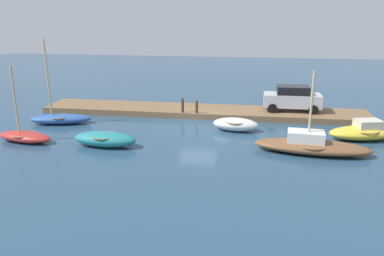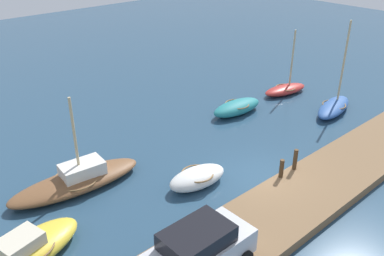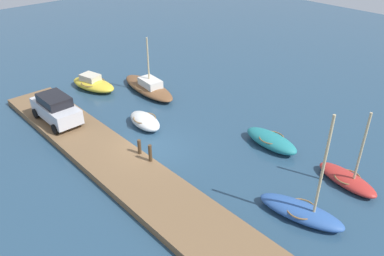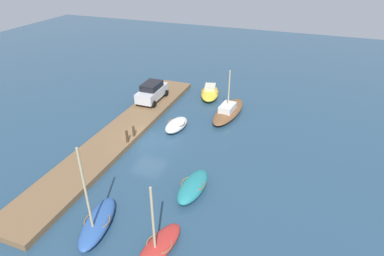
# 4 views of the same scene
# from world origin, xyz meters

# --- Properties ---
(ground_plane) EXTENTS (84.00, 84.00, 0.00)m
(ground_plane) POSITION_xyz_m (0.00, 0.00, 0.00)
(ground_plane) COLOR navy
(dock_platform) EXTENTS (23.48, 3.24, 0.42)m
(dock_platform) POSITION_xyz_m (0.00, -2.38, 0.21)
(dock_platform) COLOR brown
(dock_platform) RESTS_ON ground_plane
(rowboat_teal) EXTENTS (3.64, 1.58, 0.80)m
(rowboat_teal) POSITION_xyz_m (4.40, 5.52, 0.41)
(rowboat_teal) COLOR teal
(rowboat_teal) RESTS_ON ground_plane
(sailboat_brown) EXTENTS (6.12, 2.43, 4.32)m
(sailboat_brown) POSITION_xyz_m (-6.69, 4.80, 0.43)
(sailboat_brown) COLOR brown
(sailboat_brown) RESTS_ON ground_plane
(dinghy_white) EXTENTS (2.96, 1.67, 0.81)m
(dinghy_white) POSITION_xyz_m (-2.58, 1.42, 0.41)
(dinghy_white) COLOR white
(dinghy_white) RESTS_ON ground_plane
(motorboat_yellow) EXTENTS (4.35, 2.66, 1.16)m
(motorboat_yellow) POSITION_xyz_m (-10.05, 1.95, 0.45)
(motorboat_yellow) COLOR gold
(motorboat_yellow) RESTS_ON ground_plane
(rowboat_blue) EXTENTS (4.21, 2.22, 5.55)m
(rowboat_blue) POSITION_xyz_m (9.04, 1.68, 0.39)
(rowboat_blue) COLOR #2D569E
(rowboat_blue) RESTS_ON ground_plane
(rowboat_red) EXTENTS (3.57, 1.81, 4.33)m
(rowboat_red) POSITION_xyz_m (9.25, 5.52, 0.35)
(rowboat_red) COLOR #B72D28
(rowboat_red) RESTS_ON ground_plane
(mooring_post_west) EXTENTS (0.20, 0.20, 0.87)m
(mooring_post_west) POSITION_xyz_m (0.25, -1.02, 0.85)
(mooring_post_west) COLOR #47331E
(mooring_post_west) RESTS_ON dock_platform
(mooring_post_mid_west) EXTENTS (0.20, 0.20, 1.01)m
(mooring_post_mid_west) POSITION_xyz_m (1.25, -1.02, 0.92)
(mooring_post_mid_west) COLOR #47331E
(mooring_post_mid_west) RESTS_ON dock_platform
(parked_car) EXTENTS (3.96, 1.91, 1.79)m
(parked_car) POSITION_xyz_m (-6.35, -2.71, 1.33)
(parked_car) COLOR silver
(parked_car) RESTS_ON dock_platform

